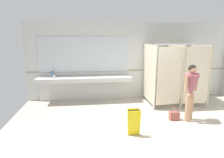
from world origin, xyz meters
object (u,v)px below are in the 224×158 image
Objects in this scene: soap_dispenser at (53,74)px; wet_floor_sign at (134,122)px; person_standing at (191,86)px; paper_cup at (54,77)px; handbag at (174,115)px.

soap_dispenser reaches higher than wet_floor_sign.
person_standing is at bearing -27.74° from soap_dispenser.
person_standing is 15.93× the size of paper_cup.
wet_floor_sign reaches higher than handbag.
soap_dispenser is at bearing 130.10° from wet_floor_sign.
wet_floor_sign is at bearing -159.68° from person_standing.
wet_floor_sign is (-1.31, -0.69, 0.20)m from handbag.
paper_cup is at bearing 131.68° from wet_floor_sign.
paper_cup reaches higher than handbag.
handbag is at bearing -29.37° from soap_dispenser.
soap_dispenser is 3.62m from wet_floor_sign.
soap_dispenser is at bearing 150.63° from handbag.
paper_cup is (0.09, -0.25, -0.05)m from soap_dispenser.
handbag is at bearing 27.85° from wet_floor_sign.
paper_cup is at bearing -69.50° from soap_dispenser.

